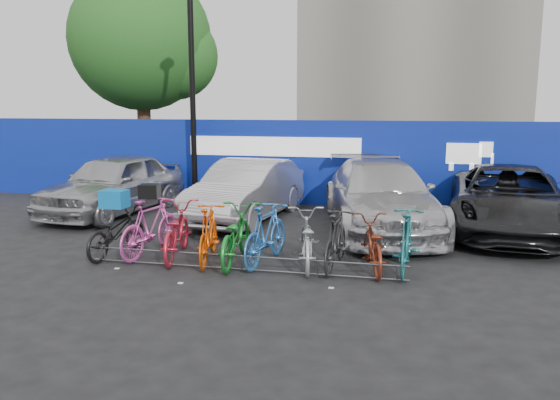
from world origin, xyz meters
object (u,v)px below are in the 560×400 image
(car_2, at_px, (380,196))
(bike_8, at_px, (372,244))
(car_3, at_px, (508,200))
(bike_9, at_px, (406,241))
(tree, at_px, (147,43))
(bike_rack, at_px, (242,263))
(bike_5, at_px, (266,234))
(bike_1, at_px, (151,227))
(bike_6, at_px, (306,239))
(car_1, at_px, (247,190))
(bike_2, at_px, (176,231))
(bike_7, at_px, (336,240))
(bike_4, at_px, (235,235))
(lamppost, at_px, (192,89))
(bike_0, at_px, (116,232))
(bike_3, at_px, (208,234))
(car_0, at_px, (114,184))

(car_2, distance_m, bike_8, 3.25)
(car_3, height_order, bike_9, car_3)
(tree, bearing_deg, car_3, -28.99)
(bike_rack, height_order, car_3, car_3)
(bike_5, bearing_deg, bike_rack, 74.54)
(bike_1, bearing_deg, bike_6, -170.56)
(bike_1, bearing_deg, car_1, -93.39)
(bike_rack, height_order, bike_2, bike_2)
(tree, relative_size, bike_9, 4.35)
(bike_7, bearing_deg, bike_4, 6.33)
(bike_1, height_order, bike_9, bike_1)
(bike_5, height_order, bike_6, bike_5)
(bike_rack, bearing_deg, car_1, 105.05)
(bike_rack, bearing_deg, bike_7, 19.75)
(bike_8, bearing_deg, lamppost, -56.52)
(bike_0, xyz_separation_m, bike_3, (1.88, -0.07, 0.06))
(bike_0, height_order, bike_7, bike_7)
(lamppost, height_order, car_0, lamppost)
(bike_rack, bearing_deg, bike_4, 119.17)
(bike_rack, bearing_deg, bike_9, 13.16)
(bike_rack, bearing_deg, bike_5, 64.92)
(bike_rack, xyz_separation_m, car_0, (-4.73, 4.16, 0.63))
(car_2, relative_size, car_3, 1.01)
(bike_8, bearing_deg, tree, -59.71)
(bike_rack, bearing_deg, car_3, 39.93)
(tree, bearing_deg, bike_rack, -57.55)
(lamppost, relative_size, car_3, 1.14)
(car_1, distance_m, bike_7, 4.48)
(bike_0, bearing_deg, bike_rack, 175.49)
(lamppost, height_order, car_3, lamppost)
(bike_9, bearing_deg, bike_8, 7.76)
(bike_rack, relative_size, bike_3, 3.20)
(bike_9, bearing_deg, car_0, -20.90)
(bike_5, height_order, bike_9, bike_5)
(bike_1, relative_size, bike_2, 0.94)
(bike_9, bearing_deg, tree, -42.14)
(bike_rack, distance_m, bike_1, 2.11)
(tree, xyz_separation_m, car_2, (8.93, -6.82, -4.29))
(car_2, bearing_deg, bike_2, -150.11)
(tree, bearing_deg, lamppost, -52.49)
(bike_6, xyz_separation_m, bike_8, (1.16, 0.02, -0.03))
(bike_0, xyz_separation_m, bike_2, (1.19, 0.07, 0.05))
(car_0, distance_m, bike_1, 4.49)
(car_0, distance_m, car_3, 9.69)
(bike_0, xyz_separation_m, bike_7, (4.17, 0.06, 0.05))
(bike_6, height_order, bike_7, bike_7)
(car_0, relative_size, bike_6, 2.47)
(bike_5, distance_m, bike_8, 1.89)
(bike_rack, bearing_deg, bike_6, 30.04)
(bike_8, bearing_deg, bike_2, -10.75)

